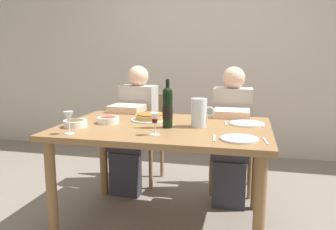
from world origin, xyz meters
name	(u,v)px	position (x,y,z in m)	size (l,w,h in m)	color
ground_plane	(164,224)	(0.00, 0.00, 0.00)	(8.00, 8.00, 0.00)	slate
back_wall	(203,43)	(0.00, 2.00, 1.40)	(8.00, 0.10, 2.80)	beige
dining_table	(164,138)	(0.00, 0.00, 0.67)	(1.50, 1.00, 0.76)	olive
wine_bottle	(168,107)	(0.04, -0.06, 0.90)	(0.07, 0.07, 0.34)	black
water_pitcher	(199,114)	(0.25, 0.02, 0.85)	(0.17, 0.11, 0.20)	silver
baked_tart	(151,117)	(-0.15, 0.17, 0.79)	(0.30, 0.30, 0.06)	silver
salad_bowl	(108,119)	(-0.43, -0.01, 0.79)	(0.16, 0.16, 0.06)	white
olive_bowl	(75,123)	(-0.60, -0.18, 0.79)	(0.16, 0.16, 0.06)	white
wine_glass_left_diner	(69,118)	(-0.53, -0.39, 0.87)	(0.06, 0.06, 0.15)	silver
wine_glass_right_diner	(155,119)	(0.01, -0.29, 0.86)	(0.06, 0.06, 0.14)	silver
dinner_plate_left_setting	(247,124)	(0.58, 0.19, 0.77)	(0.24, 0.24, 0.01)	white
dinner_plate_right_setting	(239,139)	(0.54, -0.29, 0.77)	(0.23, 0.23, 0.01)	silver
fork_left_setting	(226,123)	(0.43, 0.19, 0.76)	(0.16, 0.01, 0.01)	silver
knife_left_setting	(264,125)	(0.70, 0.19, 0.76)	(0.18, 0.01, 0.01)	silver
knife_right_setting	(265,141)	(0.69, -0.29, 0.76)	(0.18, 0.01, 0.01)	silver
spoon_right_setting	(214,138)	(0.39, -0.29, 0.76)	(0.16, 0.01, 0.01)	silver
chair_left	(143,131)	(-0.44, 0.90, 0.50)	(0.43, 0.43, 0.87)	#9E7A51
diner_left	(134,124)	(-0.46, 0.67, 0.62)	(0.35, 0.52, 1.16)	#B7B2A8
chair_right	(232,137)	(0.45, 0.87, 0.50)	(0.41, 0.41, 0.87)	#9E7A51
diner_right	(232,130)	(0.45, 0.63, 0.62)	(0.34, 0.50, 1.16)	#B7B2A8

